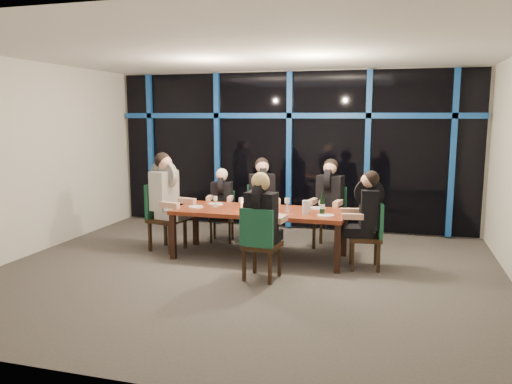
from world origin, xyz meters
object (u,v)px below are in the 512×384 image
chair_end_left (162,213)px  chair_end_right (371,232)px  chair_far_left (223,213)px  chair_far_right (330,213)px  dining_table (260,214)px  chair_near_mid (260,240)px  diner_near_mid (262,210)px  diner_far_left (222,194)px  diner_far_right (329,190)px  wine_bottle (322,206)px  diner_end_left (166,187)px  chair_far_mid (262,211)px  diner_far_mid (262,189)px  diner_end_right (366,205)px  water_pitcher (306,207)px

chair_end_left → chair_end_right: chair_end_left is taller
chair_far_left → chair_far_right: bearing=-7.0°
dining_table → chair_near_mid: size_ratio=2.64×
dining_table → chair_end_right: chair_end_right is taller
diner_near_mid → chair_end_right: bearing=-141.0°
chair_end_right → diner_far_left: diner_far_left is taller
diner_far_right → wine_bottle: 1.00m
chair_far_left → chair_far_right: size_ratio=0.86×
diner_far_right → diner_end_left: diner_end_left is taller
chair_far_mid → dining_table: bearing=-99.5°
diner_far_mid → diner_end_right: (1.76, -0.88, -0.04)m
diner_near_mid → chair_far_left: bearing=-50.0°
chair_end_right → diner_far_right: bearing=-152.6°
chair_far_right → diner_near_mid: (-0.65, -1.93, 0.38)m
chair_end_left → chair_far_left: bearing=-30.0°
chair_far_right → chair_end_left: size_ratio=0.93×
chair_far_left → diner_far_right: 1.91m
chair_far_left → diner_far_right: bearing=-9.6°
diner_far_mid → wine_bottle: bearing=-60.8°
diner_far_left → water_pitcher: bearing=-39.6°
dining_table → diner_end_left: bearing=179.4°
dining_table → diner_near_mid: 1.05m
chair_end_left → diner_far_right: size_ratio=1.11×
diner_end_left → chair_far_left: bearing=-25.7°
wine_bottle → diner_end_right: bearing=0.6°
chair_near_mid → diner_near_mid: 0.40m
chair_near_mid → chair_far_mid: bearing=-69.0°
diner_far_mid → diner_far_right: size_ratio=1.00×
chair_far_left → diner_end_right: size_ratio=0.92×
chair_far_right → diner_end_left: 2.72m
chair_end_right → diner_end_left: (-3.23, 0.11, 0.49)m
chair_far_right → chair_near_mid: (-0.66, -2.02, -0.01)m
diner_end_left → water_pitcher: 2.30m
chair_near_mid → chair_far_right: bearing=-101.5°
water_pitcher → chair_end_right: bearing=-8.9°
diner_far_right → diner_end_right: 1.19m
dining_table → diner_far_right: size_ratio=2.67×
chair_far_mid → diner_far_left: diner_far_left is taller
chair_far_mid → diner_far_mid: bearing=-90.0°
chair_end_right → diner_far_mid: size_ratio=0.98×
chair_far_left → wine_bottle: 2.16m
chair_far_mid → diner_far_mid: 0.40m
diner_far_mid → diner_near_mid: size_ratio=1.02×
diner_far_mid → diner_near_mid: diner_far_mid is taller
chair_end_right → wine_bottle: wine_bottle is taller
chair_far_right → chair_end_left: (-2.59, -0.93, 0.04)m
diner_far_left → water_pitcher: 1.87m
chair_far_left → diner_near_mid: 2.24m
chair_end_left → chair_end_right: 3.32m
diner_far_mid → diner_end_right: 1.96m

